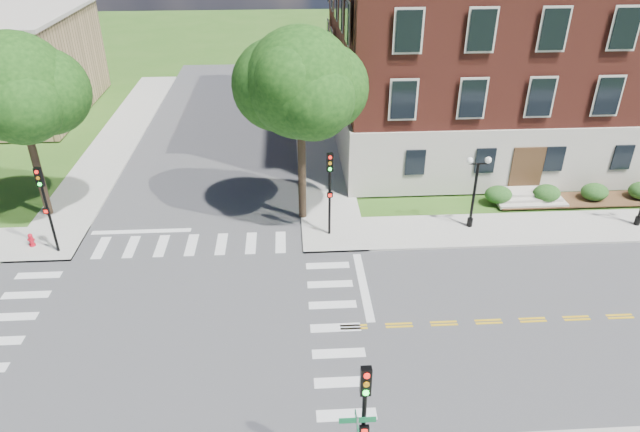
{
  "coord_description": "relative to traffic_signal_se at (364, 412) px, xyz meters",
  "views": [
    {
      "loc": [
        5.37,
        -19.18,
        16.47
      ],
      "look_at": [
        6.78,
        4.33,
        3.2
      ],
      "focal_mm": 32.0,
      "sensor_mm": 36.0,
      "label": 1
    }
  ],
  "objects": [
    {
      "name": "ground",
      "position": [
        -7.38,
        7.49,
        -3.19
      ],
      "size": [
        160.0,
        160.0,
        0.0
      ],
      "primitive_type": "plane",
      "color": "#2E5919",
      "rests_on": "ground"
    },
    {
      "name": "road_ew",
      "position": [
        -7.38,
        7.49,
        -3.18
      ],
      "size": [
        90.0,
        12.0,
        0.01
      ],
      "primitive_type": "cube",
      "color": "#3D3D3F",
      "rests_on": "ground"
    },
    {
      "name": "road_ns",
      "position": [
        -7.38,
        7.49,
        -3.18
      ],
      "size": [
        12.0,
        90.0,
        0.01
      ],
      "primitive_type": "cube",
      "color": "#3D3D3F",
      "rests_on": "ground"
    },
    {
      "name": "sidewalk_ne",
      "position": [
        8.0,
        22.87,
        -3.13
      ],
      "size": [
        34.0,
        34.0,
        0.12
      ],
      "color": "#9E9B93",
      "rests_on": "ground"
    },
    {
      "name": "crosswalk_east",
      "position": [
        -0.18,
        7.49,
        -3.19
      ],
      "size": [
        2.2,
        10.2,
        0.02
      ],
      "primitive_type": null,
      "color": "silver",
      "rests_on": "ground"
    },
    {
      "name": "stop_bar_east",
      "position": [
        1.42,
        10.49,
        -3.19
      ],
      "size": [
        0.4,
        5.5,
        0.0
      ],
      "primitive_type": "cube",
      "color": "silver",
      "rests_on": "ground"
    },
    {
      "name": "main_building",
      "position": [
        16.62,
        29.48,
        5.15
      ],
      "size": [
        30.6,
        22.4,
        16.5
      ],
      "color": "beige",
      "rests_on": "ground"
    },
    {
      "name": "shrub_row",
      "position": [
        19.62,
        18.29,
        -3.19
      ],
      "size": [
        18.0,
        2.0,
        1.3
      ],
      "primitive_type": null,
      "color": "#1C4C19",
      "rests_on": "ground"
    },
    {
      "name": "tree_c",
      "position": [
        -16.21,
        18.58,
        4.47
      ],
      "size": [
        5.83,
        5.83,
        10.48
      ],
      "color": "#2D2216",
      "rests_on": "ground"
    },
    {
      "name": "tree_d",
      "position": [
        -1.28,
        17.35,
        4.81
      ],
      "size": [
        5.83,
        5.83,
        10.82
      ],
      "color": "#2D2216",
      "rests_on": "ground"
    },
    {
      "name": "traffic_signal_se",
      "position": [
        0.0,
        0.0,
        0.0
      ],
      "size": [
        0.32,
        0.35,
        4.8
      ],
      "color": "black",
      "rests_on": "ground"
    },
    {
      "name": "traffic_signal_ne",
      "position": [
        0.12,
        15.27,
        0.0
      ],
      "size": [
        0.35,
        0.4,
        4.8
      ],
      "color": "black",
      "rests_on": "ground"
    },
    {
      "name": "traffic_signal_nw",
      "position": [
        -14.28,
        14.36,
        0.0
      ],
      "size": [
        0.34,
        0.38,
        4.8
      ],
      "color": "black",
      "rests_on": "ground"
    },
    {
      "name": "twin_lamp_west",
      "position": [
        8.12,
        15.62,
        -0.66
      ],
      "size": [
        1.36,
        0.36,
        4.23
      ],
      "color": "black",
      "rests_on": "ground"
    },
    {
      "name": "fire_hydrant",
      "position": [
        -15.83,
        14.96,
        -2.72
      ],
      "size": [
        0.35,
        0.35,
        0.75
      ],
      "color": "red",
      "rests_on": "ground"
    }
  ]
}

